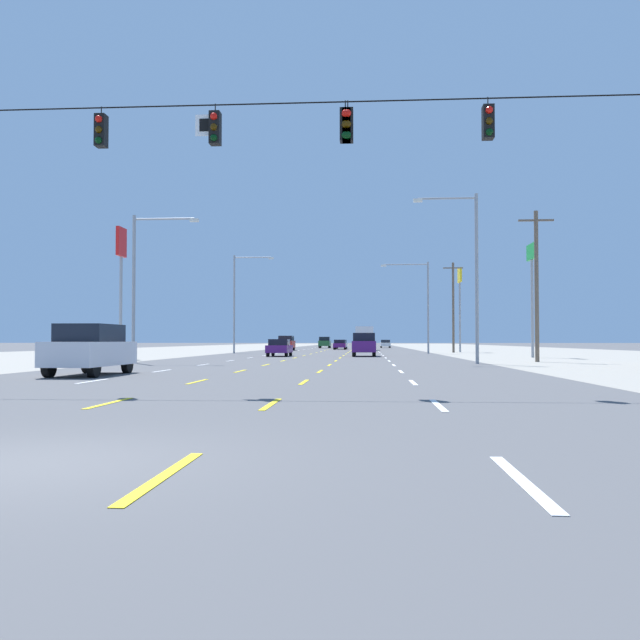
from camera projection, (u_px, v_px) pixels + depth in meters
ground_plane at (332, 353)px, 73.11m from camera, size 572.00×572.00×0.00m
lot_apron_left at (110, 352)px, 74.82m from camera, size 28.00×440.00×0.01m
lot_apron_right at (564, 353)px, 71.40m from camera, size 28.00×440.00×0.01m
lane_markings at (344, 348)px, 111.50m from camera, size 10.64×227.60×0.01m
signal_span_wire at (235, 192)px, 18.77m from camera, size 25.70×0.53×8.99m
suv_far_left_nearest at (91, 349)px, 26.02m from camera, size 1.98×4.90×1.98m
sedan_inner_left_near at (279, 347)px, 56.91m from camera, size 1.80×4.50×1.46m
suv_inner_right_mid at (364, 344)px, 56.89m from camera, size 1.98×4.90×1.98m
sedan_inner_right_midfar at (362, 346)px, 77.57m from camera, size 1.80×4.50×1.46m
suv_far_left_far at (286, 343)px, 90.44m from camera, size 1.98×4.90×1.98m
box_truck_inner_right_farther at (364, 337)px, 92.90m from camera, size 2.40×7.20×3.23m
sedan_center_turn_farthest at (340, 344)px, 98.54m from camera, size 1.80×4.50×1.46m
sedan_center_turn_distant_a at (342, 344)px, 108.16m from camera, size 1.80×4.50×1.46m
suv_inner_left_distant_b at (325, 342)px, 118.00m from camera, size 1.98×4.90×1.98m
sedan_far_right_distant_c at (385, 344)px, 121.87m from camera, size 1.80×4.50×1.46m
pole_sign_left_row_1 at (121, 262)px, 49.52m from camera, size 0.24×1.63×9.70m
pole_sign_right_row_1 at (532, 270)px, 52.94m from camera, size 0.24×2.56×8.99m
pole_sign_right_row_2 at (460, 289)px, 76.96m from camera, size 0.24×2.07×9.68m
streetlight_left_row_0 at (141, 276)px, 40.16m from camera, size 4.03×0.26×8.88m
streetlight_right_row_0 at (471, 266)px, 38.83m from camera, size 3.73×0.26×9.88m
streetlight_left_row_1 at (238, 297)px, 70.72m from camera, size 4.28×0.26×10.36m
streetlight_right_row_1 at (423, 299)px, 69.37m from camera, size 4.95×0.26×9.49m
utility_pole_right_row_0 at (537, 283)px, 42.19m from camera, size 2.20×0.26×9.53m
utility_pole_right_row_1 at (453, 306)px, 74.82m from camera, size 2.20×0.26×10.05m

